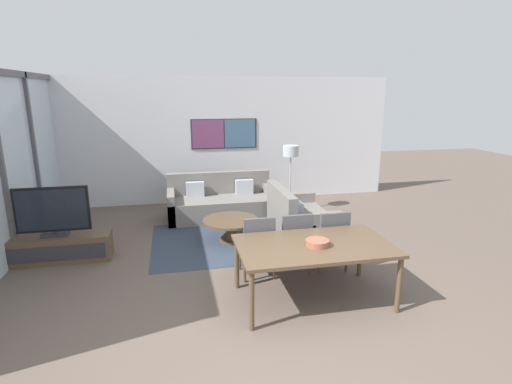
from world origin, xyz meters
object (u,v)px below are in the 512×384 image
at_px(tv_console, 57,248).
at_px(dining_chair_right, 331,237).
at_px(coffee_table, 231,225).
at_px(fruit_bowl, 317,242).
at_px(dining_chair_left, 257,243).
at_px(floor_lamp, 291,157).
at_px(dining_table, 314,249).
at_px(sofa_side, 297,220).
at_px(television, 52,212).
at_px(sofa_main, 221,203).
at_px(dining_chair_centre, 294,239).

xyz_separation_m(tv_console, dining_chair_right, (3.89, -1.13, 0.30)).
distance_m(coffee_table, fruit_bowl, 2.38).
xyz_separation_m(dining_chair_left, floor_lamp, (1.31, 2.85, 0.68)).
bearing_deg(dining_table, sofa_side, 77.25).
height_order(sofa_side, dining_chair_right, dining_chair_right).
xyz_separation_m(television, dining_chair_right, (3.89, -1.13, -0.27)).
distance_m(television, dining_table, 3.85).
bearing_deg(dining_chair_left, sofa_side, 54.50).
relative_size(sofa_main, floor_lamp, 1.50).
distance_m(sofa_side, fruit_bowl, 2.33).
xyz_separation_m(tv_console, floor_lamp, (4.14, 1.71, 0.98)).
bearing_deg(tv_console, fruit_bowl, -29.85).
relative_size(coffee_table, dining_table, 0.52).
bearing_deg(dining_table, tv_console, 150.73).
bearing_deg(sofa_side, television, 94.33).
relative_size(coffee_table, dining_chair_left, 1.07).
height_order(dining_chair_left, dining_chair_right, same).
xyz_separation_m(dining_chair_left, dining_chair_right, (1.06, 0.01, 0.00)).
relative_size(tv_console, dining_chair_centre, 1.75).
distance_m(tv_console, dining_chair_right, 4.06).
relative_size(sofa_main, dining_table, 1.15).
bearing_deg(television, fruit_bowl, -29.86).
bearing_deg(dining_table, floor_lamp, 77.69).
bearing_deg(sofa_side, dining_table, 167.25).
bearing_deg(sofa_main, television, -148.12).
height_order(dining_table, dining_chair_right, dining_chair_right).
bearing_deg(sofa_main, fruit_bowl, -79.01).
relative_size(sofa_side, dining_chair_centre, 1.61).
bearing_deg(television, dining_table, -29.28).
distance_m(sofa_main, fruit_bowl, 3.70).
bearing_deg(dining_table, coffee_table, 107.43).
bearing_deg(fruit_bowl, floor_lamp, 78.14).
distance_m(tv_console, floor_lamp, 4.58).
bearing_deg(dining_table, sofa_main, 100.88).
relative_size(television, sofa_side, 0.73).
height_order(fruit_bowl, floor_lamp, floor_lamp).
relative_size(dining_table, dining_chair_right, 2.07).
xyz_separation_m(sofa_main, dining_chair_left, (0.15, -2.81, 0.22)).
height_order(tv_console, dining_chair_centre, dining_chair_centre).
xyz_separation_m(tv_console, sofa_side, (3.85, 0.29, 0.08)).
bearing_deg(tv_console, sofa_main, 31.90).
bearing_deg(fruit_bowl, tv_console, 150.15).
bearing_deg(fruit_bowl, dining_chair_centre, 91.23).
bearing_deg(fruit_bowl, dining_table, 107.82).
height_order(tv_console, television, television).
xyz_separation_m(sofa_main, floor_lamp, (1.47, 0.05, 0.90)).
relative_size(tv_console, dining_chair_left, 1.75).
bearing_deg(dining_table, dining_chair_centre, 90.00).
height_order(coffee_table, dining_table, dining_table).
bearing_deg(floor_lamp, fruit_bowl, -101.86).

